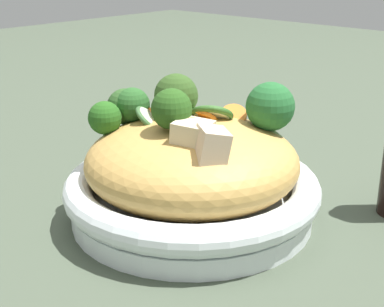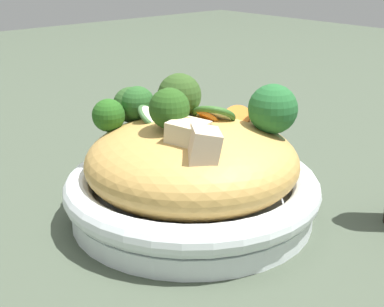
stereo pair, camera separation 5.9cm
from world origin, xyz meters
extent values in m
plane|color=#404A3B|center=(0.00, 0.00, 0.00)|extent=(3.00, 3.00, 0.00)
cylinder|color=white|center=(0.00, 0.00, 0.01)|extent=(0.26, 0.26, 0.02)
torus|color=white|center=(0.00, 0.00, 0.04)|extent=(0.27, 0.27, 0.03)
ellipsoid|color=tan|center=(0.00, 0.00, 0.06)|extent=(0.23, 0.23, 0.09)
torus|color=#C88B48|center=(-0.02, -0.03, 0.09)|extent=(0.08, 0.08, 0.02)
torus|color=tan|center=(0.01, 0.00, 0.10)|extent=(0.07, 0.07, 0.03)
torus|color=tan|center=(-0.01, -0.02, 0.09)|extent=(0.07, 0.07, 0.02)
torus|color=tan|center=(0.02, 0.01, 0.10)|extent=(0.05, 0.05, 0.01)
cone|color=#8CB86E|center=(-0.08, -0.05, 0.09)|extent=(0.02, 0.02, 0.02)
sphere|color=#25581A|center=(-0.08, -0.05, 0.11)|extent=(0.04, 0.04, 0.04)
cone|color=#9AB86C|center=(0.05, 0.07, 0.09)|extent=(0.03, 0.03, 0.02)
sphere|color=#23602D|center=(0.05, 0.07, 0.12)|extent=(0.06, 0.06, 0.05)
cone|color=#92B36C|center=(-0.05, 0.04, 0.10)|extent=(0.02, 0.02, 0.01)
sphere|color=#2A5C23|center=(-0.05, 0.04, 0.12)|extent=(0.05, 0.05, 0.04)
cone|color=#99B869|center=(0.00, -0.03, 0.10)|extent=(0.02, 0.02, 0.02)
sphere|color=#264F19|center=(0.00, -0.03, 0.13)|extent=(0.04, 0.04, 0.04)
cone|color=#92B871|center=(-0.08, -0.01, 0.09)|extent=(0.02, 0.02, 0.01)
sphere|color=#275724|center=(-0.08, -0.01, 0.11)|extent=(0.05, 0.05, 0.04)
cone|color=#8FB26D|center=(-0.09, -0.01, 0.09)|extent=(0.02, 0.02, 0.01)
sphere|color=#2C5223|center=(-0.09, -0.01, 0.11)|extent=(0.04, 0.04, 0.04)
cone|color=#93AC68|center=(-0.03, 0.01, 0.10)|extent=(0.03, 0.03, 0.02)
sphere|color=#304F1F|center=(-0.03, 0.01, 0.13)|extent=(0.05, 0.05, 0.05)
cylinder|color=orange|center=(0.03, -0.01, 0.11)|extent=(0.02, 0.02, 0.02)
cylinder|color=orange|center=(-0.01, -0.02, 0.11)|extent=(0.04, 0.04, 0.02)
cylinder|color=orange|center=(0.02, -0.02, 0.11)|extent=(0.03, 0.04, 0.03)
cylinder|color=orange|center=(0.00, 0.02, 0.11)|extent=(0.03, 0.02, 0.02)
cylinder|color=orange|center=(0.01, 0.06, 0.10)|extent=(0.04, 0.04, 0.02)
cylinder|color=orange|center=(-0.06, 0.01, 0.10)|extent=(0.04, 0.03, 0.02)
cylinder|color=beige|center=(-0.05, -0.02, 0.11)|extent=(0.04, 0.04, 0.02)
torus|color=#365F31|center=(-0.05, -0.02, 0.11)|extent=(0.05, 0.05, 0.03)
cylinder|color=beige|center=(0.00, 0.03, 0.11)|extent=(0.05, 0.05, 0.03)
torus|color=#336226|center=(0.00, 0.03, 0.11)|extent=(0.06, 0.06, 0.03)
cube|color=beige|center=(0.03, -0.03, 0.11)|extent=(0.04, 0.04, 0.03)
cube|color=beige|center=(0.06, -0.04, 0.11)|extent=(0.05, 0.05, 0.04)
camera|label=1|loc=(0.37, -0.41, 0.28)|focal=52.62mm
camera|label=2|loc=(0.41, -0.36, 0.28)|focal=52.62mm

